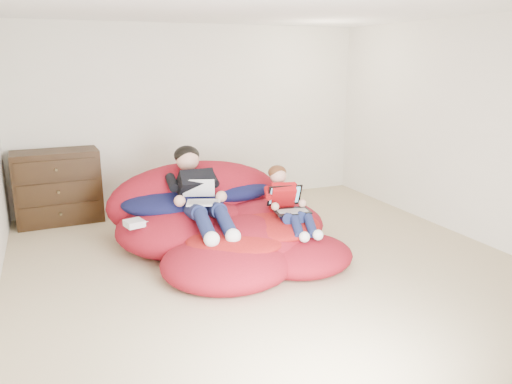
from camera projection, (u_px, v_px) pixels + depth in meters
name	position (u px, v px, depth m)	size (l,w,h in m)	color
room_shell	(266.00, 242.00, 5.09)	(5.10, 5.10, 2.77)	#BFAD88
dresser	(58.00, 187.00, 6.31)	(1.05, 0.60, 0.93)	black
beanbag_pile	(221.00, 223.00, 5.51)	(2.36, 2.42, 0.95)	maroon
cream_pillow	(166.00, 181.00, 5.95)	(0.39, 0.25, 0.25)	silver
older_boy	(197.00, 189.00, 5.31)	(0.38, 1.42, 0.76)	black
younger_boy	(287.00, 200.00, 5.25)	(0.34, 0.94, 0.60)	#AF0F14
laptop_white	(201.00, 196.00, 5.19)	(0.40, 0.47, 0.23)	silver
laptop_black	(289.00, 204.00, 5.22)	(0.40, 0.41, 0.25)	black
power_adapter	(134.00, 223.00, 5.03)	(0.17, 0.17, 0.07)	silver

